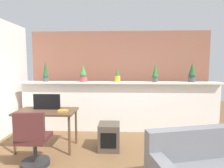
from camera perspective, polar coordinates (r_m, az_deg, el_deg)
name	(u,v)px	position (r m, az deg, el deg)	size (l,w,h in m)	color
divider_wall	(119,107)	(4.47, 2.27, -7.27)	(4.71, 0.16, 1.17)	white
plant_shelf	(119,83)	(4.33, 2.30, 0.44)	(4.71, 0.30, 0.04)	white
brick_wall_behind	(119,78)	(4.97, 2.31, 1.79)	(4.71, 0.10, 2.50)	#935B47
potted_plant_0	(46,72)	(4.68, -20.02, 3.45)	(0.13, 0.13, 0.50)	#4C4C51
potted_plant_1	(83,75)	(4.41, -8.97, 2.90)	(0.19, 0.19, 0.40)	#B7474C
potted_plant_2	(118,76)	(4.30, 1.73, 2.64)	(0.13, 0.13, 0.34)	gold
potted_plant_3	(155,73)	(4.37, 13.32, 3.28)	(0.14, 0.14, 0.44)	#4C4C51
potted_plant_4	(192,73)	(4.66, 23.70, 3.09)	(0.17, 0.17, 0.45)	#4C4C51
desk	(47,115)	(3.73, -19.74, -8.99)	(1.10, 0.60, 0.75)	brown
tv_monitor	(47,102)	(3.76, -19.66, -5.23)	(0.52, 0.04, 0.30)	black
office_chair	(34,143)	(3.23, -23.29, -16.61)	(0.46, 0.46, 0.91)	#262628
side_cube_shelf	(109,136)	(3.61, -0.91, -16.06)	(0.40, 0.41, 0.50)	#4C4238
book_on_desk	(63,111)	(3.51, -15.06, -8.06)	(0.17, 0.10, 0.04)	gold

